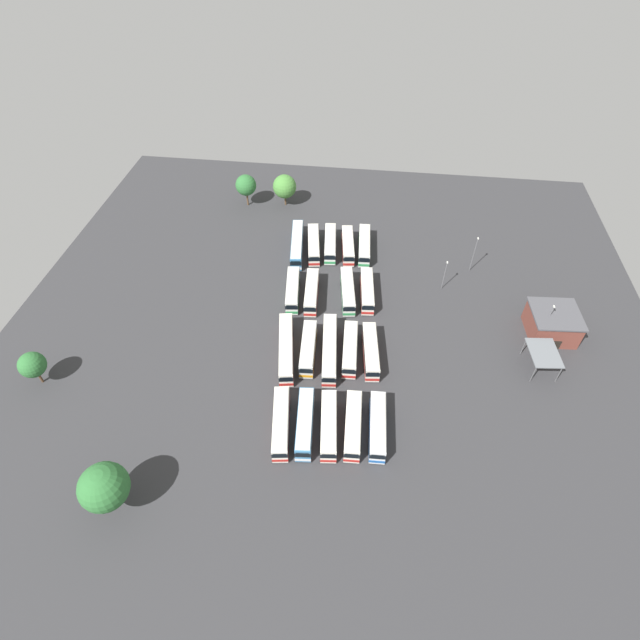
{
  "coord_description": "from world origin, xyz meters",
  "views": [
    {
      "loc": [
        69.32,
        6.8,
        71.51
      ],
      "look_at": [
        0.29,
        -1.86,
        1.59
      ],
      "focal_mm": 27.68,
      "sensor_mm": 36.0,
      "label": 1
    }
  ],
  "objects_px": {
    "bus_row2_slot0": "(286,348)",
    "bus_row2_slot2": "(330,349)",
    "lamp_post_far_corner": "(445,274)",
    "tree_northwest": "(246,185)",
    "bus_row0_slot3": "(348,245)",
    "bus_row2_slot4": "(371,351)",
    "tree_east_edge": "(285,187)",
    "bus_row0_slot0": "(297,244)",
    "tree_south_edge": "(32,365)",
    "bus_row0_slot2": "(330,244)",
    "bus_row2_slot3": "(350,349)",
    "bus_row3_slot3": "(353,425)",
    "bus_row3_slot1": "(305,423)",
    "depot_building": "(552,323)",
    "bus_row3_slot4": "(378,426)",
    "tree_north_edge": "(104,487)",
    "maintenance_shelter": "(544,353)",
    "bus_row2_slot1": "(308,348)",
    "bus_row3_slot2": "(329,425)",
    "bus_row0_slot4": "(364,245)",
    "lamp_post_mid_lot": "(548,319)",
    "bus_row0_slot1": "(314,244)",
    "bus_row1_slot4": "(367,291)",
    "lamp_post_near_entrance": "(474,253)",
    "bus_row1_slot3": "(348,291)",
    "bus_row1_slot1": "(312,292)",
    "bus_row3_slot0": "(281,423)",
    "bus_row1_slot0": "(293,290)"
  },
  "relations": [
    {
      "from": "bus_row2_slot0",
      "to": "lamp_post_far_corner",
      "type": "distance_m",
      "value": 38.16
    },
    {
      "from": "lamp_post_far_corner",
      "to": "tree_northwest",
      "type": "distance_m",
      "value": 56.85
    },
    {
      "from": "bus_row2_slot1",
      "to": "bus_row3_slot4",
      "type": "height_order",
      "value": "same"
    },
    {
      "from": "bus_row0_slot4",
      "to": "bus_row3_slot0",
      "type": "xyz_separation_m",
      "value": [
        50.55,
        -10.63,
        -0.0
      ]
    },
    {
      "from": "bus_row0_slot3",
      "to": "bus_row2_slot4",
      "type": "height_order",
      "value": "same"
    },
    {
      "from": "bus_row0_slot4",
      "to": "lamp_post_near_entrance",
      "type": "distance_m",
      "value": 24.78
    },
    {
      "from": "bus_row1_slot3",
      "to": "bus_row3_slot2",
      "type": "xyz_separation_m",
      "value": [
        33.41,
        -0.27,
        -0.0
      ]
    },
    {
      "from": "bus_row1_slot1",
      "to": "bus_row2_slot2",
      "type": "height_order",
      "value": "same"
    },
    {
      "from": "bus_row0_slot2",
      "to": "maintenance_shelter",
      "type": "xyz_separation_m",
      "value": [
        31.01,
        42.41,
        2.02
      ]
    },
    {
      "from": "bus_row0_slot0",
      "to": "bus_row3_slot4",
      "type": "height_order",
      "value": "same"
    },
    {
      "from": "bus_row1_slot3",
      "to": "bus_row2_slot1",
      "type": "distance_m",
      "value": 18.15
    },
    {
      "from": "tree_east_edge",
      "to": "bus_row0_slot0",
      "type": "bearing_deg",
      "value": 17.73
    },
    {
      "from": "tree_south_edge",
      "to": "bus_row0_slot2",
      "type": "bearing_deg",
      "value": 133.82
    },
    {
      "from": "bus_row0_slot2",
      "to": "bus_row0_slot4",
      "type": "bearing_deg",
      "value": 92.6
    },
    {
      "from": "bus_row2_slot2",
      "to": "tree_south_edge",
      "type": "xyz_separation_m",
      "value": [
        12.74,
        -51.1,
        2.84
      ]
    },
    {
      "from": "bus_row0_slot3",
      "to": "bus_row2_slot4",
      "type": "relative_size",
      "value": 0.98
    },
    {
      "from": "bus_row0_slot1",
      "to": "tree_east_edge",
      "type": "distance_m",
      "value": 22.03
    },
    {
      "from": "bus_row3_slot4",
      "to": "tree_north_edge",
      "type": "bearing_deg",
      "value": -65.09
    },
    {
      "from": "bus_row2_slot0",
      "to": "tree_south_edge",
      "type": "xyz_separation_m",
      "value": [
        11.88,
        -42.96,
        2.84
      ]
    },
    {
      "from": "tree_north_edge",
      "to": "tree_northwest",
      "type": "distance_m",
      "value": 83.4
    },
    {
      "from": "bus_row3_slot1",
      "to": "bus_row2_slot3",
      "type": "bearing_deg",
      "value": 160.69
    },
    {
      "from": "bus_row3_slot1",
      "to": "lamp_post_near_entrance",
      "type": "bearing_deg",
      "value": 146.1
    },
    {
      "from": "bus_row2_slot2",
      "to": "bus_row2_slot3",
      "type": "xyz_separation_m",
      "value": [
        -0.43,
        3.82,
        -0.0
      ]
    },
    {
      "from": "maintenance_shelter",
      "to": "bus_row2_slot1",
      "type": "bearing_deg",
      "value": -86.87
    },
    {
      "from": "bus_row0_slot1",
      "to": "bus_row1_slot1",
      "type": "bearing_deg",
      "value": 6.19
    },
    {
      "from": "bus_row2_slot3",
      "to": "bus_row3_slot3",
      "type": "distance_m",
      "value": 16.75
    },
    {
      "from": "bus_row0_slot2",
      "to": "lamp_post_far_corner",
      "type": "relative_size",
      "value": 1.7
    },
    {
      "from": "bus_row0_slot0",
      "to": "bus_row1_slot1",
      "type": "relative_size",
      "value": 1.31
    },
    {
      "from": "bus_row1_slot3",
      "to": "tree_north_edge",
      "type": "bearing_deg",
      "value": -30.91
    },
    {
      "from": "bus_row0_slot2",
      "to": "bus_row1_slot3",
      "type": "xyz_separation_m",
      "value": [
        16.21,
        5.5,
        0.0
      ]
    },
    {
      "from": "bus_row0_slot2",
      "to": "bus_row3_slot1",
      "type": "relative_size",
      "value": 0.99
    },
    {
      "from": "bus_row2_slot0",
      "to": "bus_row2_slot2",
      "type": "relative_size",
      "value": 1.0
    },
    {
      "from": "bus_row2_slot0",
      "to": "bus_row3_slot3",
      "type": "relative_size",
      "value": 1.33
    },
    {
      "from": "depot_building",
      "to": "bus_row3_slot1",
      "type": "bearing_deg",
      "value": -57.89
    },
    {
      "from": "bus_row2_slot1",
      "to": "bus_row3_slot1",
      "type": "height_order",
      "value": "same"
    },
    {
      "from": "bus_row0_slot2",
      "to": "tree_north_edge",
      "type": "xyz_separation_m",
      "value": [
        66.35,
        -24.52,
        4.42
      ]
    },
    {
      "from": "depot_building",
      "to": "bus_row3_slot4",
      "type": "bearing_deg",
      "value": -50.4
    },
    {
      "from": "bus_row3_slot2",
      "to": "bus_row0_slot4",
      "type": "bearing_deg",
      "value": 176.81
    },
    {
      "from": "bus_row1_slot0",
      "to": "bus_row3_slot0",
      "type": "height_order",
      "value": "same"
    },
    {
      "from": "bus_row1_slot4",
      "to": "bus_row3_slot3",
      "type": "distance_m",
      "value": 33.53
    },
    {
      "from": "bus_row1_slot1",
      "to": "bus_row2_slot1",
      "type": "relative_size",
      "value": 1.01
    },
    {
      "from": "bus_row0_slot2",
      "to": "tree_north_edge",
      "type": "height_order",
      "value": "tree_north_edge"
    },
    {
      "from": "bus_row1_slot4",
      "to": "lamp_post_far_corner",
      "type": "relative_size",
      "value": 1.64
    },
    {
      "from": "bus_row3_slot3",
      "to": "maintenance_shelter",
      "type": "distance_m",
      "value": 37.91
    },
    {
      "from": "depot_building",
      "to": "tree_north_edge",
      "type": "relative_size",
      "value": 1.0
    },
    {
      "from": "bus_row0_slot4",
      "to": "bus_row3_slot0",
      "type": "relative_size",
      "value": 1.0
    },
    {
      "from": "lamp_post_near_entrance",
      "to": "bus_row1_slot1",
      "type": "bearing_deg",
      "value": -67.97
    },
    {
      "from": "bus_row1_slot1",
      "to": "lamp_post_near_entrance",
      "type": "xyz_separation_m",
      "value": [
        -13.89,
        34.33,
        2.98
      ]
    },
    {
      "from": "bus_row3_slot0",
      "to": "depot_building",
      "type": "xyz_separation_m",
      "value": [
        -28.59,
        48.75,
        0.83
      ]
    },
    {
      "from": "bus_row3_slot3",
      "to": "lamp_post_mid_lot",
      "type": "distance_m",
      "value": 44.53
    }
  ]
}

